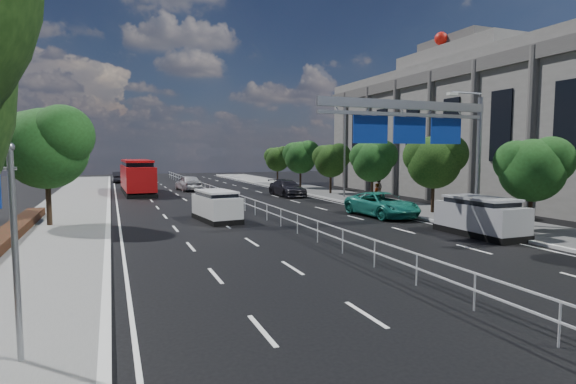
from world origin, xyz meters
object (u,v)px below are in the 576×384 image
parked_car_dark (287,188)px  pedestrian_b (378,188)px  pedestrian_a (376,195)px  near_car_silver (188,183)px  near_car_dark (119,177)px  parked_car_teal (382,205)px  silver_minivan (480,217)px  white_minivan (216,206)px  red_bus (137,176)px  overhead_gantry (423,125)px

parked_car_dark → pedestrian_b: (6.71, -5.19, 0.16)m
pedestrian_a → pedestrian_b: size_ratio=1.08×
near_car_silver → pedestrian_b: pedestrian_b is taller
near_car_dark → parked_car_teal: (15.23, -41.10, 0.03)m
near_car_silver → parked_car_dark: bearing=122.4°
near_car_dark → parked_car_teal: parked_car_teal is taller
parked_car_dark → pedestrian_a: bearing=-78.2°
silver_minivan → pedestrian_b: (5.10, 17.02, -0.03)m
white_minivan → parked_car_teal: size_ratio=0.80×
pedestrian_a → near_car_silver: bearing=-105.9°
red_bus → near_car_dark: 18.20m
red_bus → pedestrian_a: red_bus is taller
near_car_silver → near_car_dark: size_ratio=1.09×
parked_car_teal → pedestrian_b: size_ratio=3.57×
near_car_dark → white_minivan: bearing=95.3°
pedestrian_a → near_car_dark: bearing=-108.2°
overhead_gantry → parked_car_teal: (0.72, 4.81, -4.83)m
pedestrian_a → parked_car_teal: bearing=18.6°
white_minivan → near_car_dark: (-4.88, 39.00, -0.16)m
white_minivan → near_car_silver: (1.89, 22.40, -0.07)m
white_minivan → near_car_dark: white_minivan is taller
white_minivan → pedestrian_a: (12.49, 1.92, 0.08)m
silver_minivan → pedestrian_a: size_ratio=2.76×
near_car_dark → parked_car_dark: size_ratio=0.86×
near_car_silver → pedestrian_a: 23.06m
overhead_gantry → white_minivan: overhead_gantry is taller
white_minivan → red_bus: bearing=92.3°
pedestrian_b → near_car_silver: bearing=-5.8°
silver_minivan → parked_car_dark: size_ratio=0.89×
pedestrian_a → pedestrian_b: pedestrian_a is taller
near_car_silver → near_car_dark: near_car_silver is taller
overhead_gantry → near_car_silver: overhead_gantry is taller
near_car_silver → near_car_dark: bearing=-73.8°
near_car_silver → pedestrian_b: (14.40, -14.92, 0.08)m
parked_car_teal → parked_car_dark: (-0.77, 14.76, -0.02)m
near_car_dark → silver_minivan: size_ratio=0.97×
silver_minivan → pedestrian_b: silver_minivan is taller
parked_car_dark → silver_minivan: bearing=-89.2°
red_bus → parked_car_teal: size_ratio=2.03×
white_minivan → red_bus: (-3.44, 20.89, 0.85)m
red_bus → silver_minivan: bearing=-65.8°
parked_car_teal → near_car_dark: bearing=106.8°
overhead_gantry → near_car_silver: size_ratio=2.07×
overhead_gantry → parked_car_dark: overhead_gantry is taller
white_minivan → pedestrian_b: bearing=17.6°
parked_car_dark → pedestrian_a: (2.91, -10.74, 0.22)m
white_minivan → parked_car_teal: 10.56m
red_bus → white_minivan: bearing=-82.1°
red_bus → near_car_silver: red_bus is taller
overhead_gantry → silver_minivan: bearing=-59.4°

